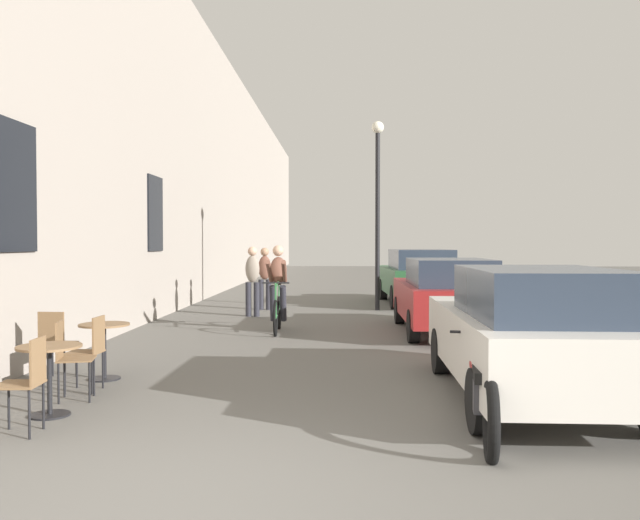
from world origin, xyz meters
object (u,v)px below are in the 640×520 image
(cafe_chair_near_toward_street, at_px, (27,378))
(parked_motorcycle, at_px, (485,390))
(cafe_table_mid, at_px, (104,339))
(cyclist_on_bicycle, at_px, (278,291))
(parked_car_nearest, at_px, (531,332))
(parked_car_third, at_px, (418,276))
(pedestrian_mid, at_px, (265,275))
(pedestrian_near, at_px, (252,277))
(cafe_table_near, at_px, (49,365))
(cafe_chair_mid_toward_street, at_px, (90,348))
(cafe_chair_near_toward_wall, at_px, (69,354))
(parked_car_second, at_px, (446,295))
(street_lamp, at_px, (378,191))
(cafe_chair_mid_toward_wall, at_px, (55,340))

(cafe_chair_near_toward_street, bearing_deg, parked_motorcycle, 2.22)
(cafe_table_mid, xyz_separation_m, cyclist_on_bicycle, (1.79, 4.61, 0.29))
(parked_car_nearest, xyz_separation_m, parked_car_third, (0.09, 11.32, 0.04))
(parked_car_nearest, bearing_deg, pedestrian_mid, 112.93)
(pedestrian_near, height_order, parked_car_nearest, pedestrian_near)
(cafe_table_near, distance_m, parked_car_third, 13.14)
(cafe_table_near, distance_m, cyclist_on_bicycle, 6.60)
(cafe_table_mid, bearing_deg, parked_car_nearest, -10.96)
(cafe_chair_mid_toward_street, height_order, cyclist_on_bicycle, cyclist_on_bicycle)
(parked_car_third, relative_size, parked_motorcycle, 2.10)
(cafe_table_mid, relative_size, parked_car_nearest, 0.17)
(pedestrian_near, bearing_deg, cafe_table_near, -95.43)
(cafe_table_mid, distance_m, pedestrian_mid, 8.79)
(cafe_table_near, bearing_deg, cafe_chair_mid_toward_street, 90.48)
(cafe_chair_near_toward_wall, distance_m, parked_car_second, 7.51)
(cafe_table_near, xyz_separation_m, parked_car_second, (5.01, 6.18, 0.23))
(cyclist_on_bicycle, xyz_separation_m, parked_car_third, (3.45, 5.71, 0.00))
(street_lamp, height_order, parked_car_nearest, street_lamp)
(cafe_table_mid, bearing_deg, cafe_table_near, -87.23)
(cafe_chair_mid_toward_wall, relative_size, pedestrian_near, 0.53)
(cafe_chair_near_toward_street, xyz_separation_m, cyclist_on_bicycle, (1.63, 7.00, 0.29))
(cafe_chair_mid_toward_wall, height_order, pedestrian_near, pedestrian_near)
(cafe_table_near, distance_m, cafe_chair_mid_toward_street, 1.10)
(cafe_chair_mid_toward_street, distance_m, parked_car_second, 7.15)
(cafe_table_near, distance_m, cafe_chair_near_toward_street, 0.64)
(street_lamp, bearing_deg, cafe_chair_near_toward_wall, -112.14)
(cafe_chair_near_toward_wall, relative_size, cyclist_on_bicycle, 0.51)
(cafe_table_near, bearing_deg, pedestrian_near, 84.57)
(parked_car_second, height_order, parked_motorcycle, parked_car_second)
(pedestrian_mid, relative_size, street_lamp, 0.33)
(parked_car_nearest, bearing_deg, parked_car_second, 90.69)
(cafe_chair_mid_toward_wall, bearing_deg, parked_car_second, 38.29)
(cyclist_on_bicycle, relative_size, parked_car_nearest, 0.42)
(cafe_chair_mid_toward_wall, bearing_deg, cafe_chair_near_toward_wall, -58.99)
(cafe_chair_mid_toward_wall, relative_size, street_lamp, 0.18)
(parked_car_second, bearing_deg, parked_motorcycle, -96.09)
(cafe_chair_mid_toward_wall, bearing_deg, parked_motorcycle, -23.36)
(pedestrian_mid, distance_m, parked_car_nearest, 10.55)
(cafe_table_near, height_order, cafe_chair_mid_toward_wall, cafe_chair_mid_toward_wall)
(cafe_table_near, bearing_deg, cafe_table_mid, 92.77)
(cafe_table_mid, height_order, parked_car_nearest, parked_car_nearest)
(cafe_table_mid, height_order, cafe_chair_mid_toward_wall, cafe_chair_mid_toward_wall)
(parked_car_nearest, height_order, parked_motorcycle, parked_car_nearest)
(parked_car_nearest, relative_size, parked_car_second, 1.03)
(cafe_table_mid, xyz_separation_m, parked_car_second, (5.09, 4.42, 0.23))
(cafe_table_mid, relative_size, cafe_chair_mid_toward_wall, 0.81)
(cafe_chair_mid_toward_street, relative_size, cyclist_on_bicycle, 0.51)
(cafe_chair_near_toward_street, xyz_separation_m, pedestrian_mid, (0.88, 11.11, 0.40))
(cafe_chair_near_toward_street, distance_m, pedestrian_near, 9.60)
(parked_car_second, bearing_deg, street_lamp, 104.45)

